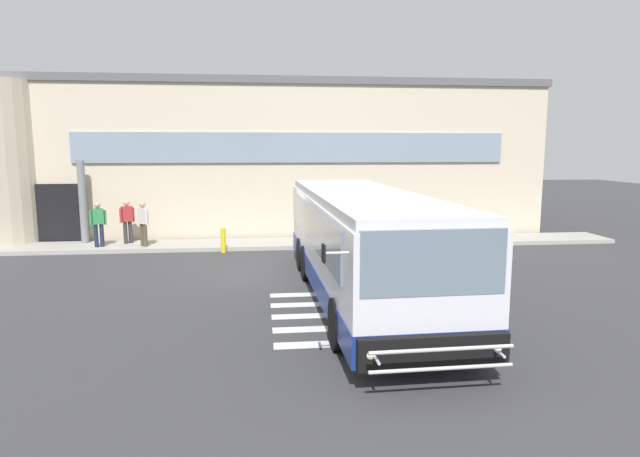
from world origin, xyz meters
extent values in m
cube|color=#353538|center=(0.00, 0.00, -0.01)|extent=(80.00, 90.00, 0.02)
cube|color=silver|center=(2.00, -6.00, 0.00)|extent=(4.40, 0.36, 0.01)
cube|color=silver|center=(2.00, -5.10, 0.00)|extent=(4.40, 0.36, 0.01)
cube|color=silver|center=(2.00, -4.20, 0.00)|extent=(4.40, 0.36, 0.01)
cube|color=silver|center=(2.00, -3.30, 0.00)|extent=(4.40, 0.36, 0.01)
cube|color=silver|center=(2.00, -2.40, 0.00)|extent=(4.40, 0.36, 0.01)
cube|color=beige|center=(0.00, 12.00, 3.16)|extent=(23.38, 12.00, 6.32)
cube|color=#56565B|center=(0.00, 12.00, 6.47)|extent=(23.58, 12.20, 0.30)
cube|color=black|center=(-8.19, 5.95, 1.20)|extent=(1.80, 0.16, 2.40)
cube|color=gray|center=(1.00, 5.96, 3.80)|extent=(17.38, 0.10, 1.20)
cube|color=#9E9B93|center=(0.00, 4.80, 0.07)|extent=(27.38, 2.00, 0.15)
cylinder|color=slate|center=(-7.18, 5.40, 1.74)|extent=(0.28, 0.28, 3.17)
cube|color=silver|center=(2.13, -2.82, 1.42)|extent=(2.81, 10.53, 2.15)
cube|color=navy|center=(2.13, -2.82, 0.62)|extent=(2.85, 10.57, 0.55)
cube|color=silver|center=(2.13, -2.82, 2.60)|extent=(2.70, 10.33, 0.20)
cube|color=slate|center=(2.25, -8.01, 2.02)|extent=(2.35, 0.18, 1.05)
cube|color=slate|center=(3.41, -2.49, 1.92)|extent=(0.27, 9.27, 0.95)
cube|color=slate|center=(0.82, -2.55, 1.92)|extent=(0.27, 9.27, 0.95)
cube|color=black|center=(2.25, -8.01, 2.38)|extent=(2.15, 0.15, 0.28)
cube|color=black|center=(2.26, -8.14, 0.63)|extent=(2.45, 0.26, 0.52)
sphere|color=beige|center=(3.28, -8.15, 0.65)|extent=(0.18, 0.18, 0.18)
sphere|color=beige|center=(1.23, -8.20, 0.65)|extent=(0.18, 0.18, 0.18)
cylinder|color=#B7B7BF|center=(0.76, -7.84, 2.17)|extent=(0.40, 0.06, 0.05)
cube|color=black|center=(0.56, -7.85, 2.17)|extent=(0.04, 0.20, 0.28)
cylinder|color=black|center=(3.39, -6.23, 0.50)|extent=(0.32, 1.01, 1.00)
cylinder|color=black|center=(1.04, -6.29, 0.50)|extent=(0.32, 1.01, 1.00)
cylinder|color=black|center=(3.25, -0.76, 0.50)|extent=(0.32, 1.01, 1.00)
cylinder|color=black|center=(0.90, -0.82, 0.50)|extent=(0.32, 1.01, 1.00)
cylinder|color=black|center=(3.22, 0.54, 0.50)|extent=(0.32, 1.01, 1.00)
cylinder|color=black|center=(0.87, 0.48, 0.50)|extent=(0.32, 1.01, 1.00)
cylinder|color=#B7B7BF|center=(2.27, -8.51, 0.50)|extent=(2.25, 0.12, 0.06)
cylinder|color=#B7B7BF|center=(2.27, -8.51, 0.80)|extent=(2.25, 0.12, 0.06)
cylinder|color=#B7B7BF|center=(3.24, -8.28, 0.65)|extent=(0.06, 0.50, 0.05)
cylinder|color=#B7B7BF|center=(1.29, -8.33, 0.65)|extent=(0.06, 0.50, 0.05)
cylinder|color=#1E2338|center=(-6.29, 4.50, 0.57)|extent=(0.15, 0.15, 0.85)
cylinder|color=#1E2338|center=(-6.47, 4.41, 0.57)|extent=(0.15, 0.15, 0.85)
cube|color=#338C4C|center=(-6.38, 4.45, 1.29)|extent=(0.44, 0.36, 0.58)
sphere|color=tan|center=(-6.38, 4.45, 1.71)|extent=(0.23, 0.23, 0.23)
cylinder|color=#338C4C|center=(-6.16, 4.56, 1.24)|extent=(0.09, 0.09, 0.55)
cylinder|color=#338C4C|center=(-6.61, 4.35, 1.24)|extent=(0.09, 0.09, 0.55)
cube|color=#26663F|center=(-6.46, 4.61, 1.27)|extent=(0.35, 0.29, 0.44)
cylinder|color=#2D2D33|center=(-5.42, 5.17, 0.57)|extent=(0.15, 0.15, 0.85)
cylinder|color=#2D2D33|center=(-5.58, 5.05, 0.57)|extent=(0.15, 0.15, 0.85)
cube|color=#B23333|center=(-5.50, 5.11, 1.29)|extent=(0.43, 0.41, 0.58)
sphere|color=tan|center=(-5.50, 5.11, 1.71)|extent=(0.23, 0.23, 0.23)
cylinder|color=#B23333|center=(-5.31, 5.27, 1.24)|extent=(0.09, 0.09, 0.55)
cylinder|color=#B23333|center=(-5.70, 4.95, 1.24)|extent=(0.09, 0.09, 0.55)
cylinder|color=#4C4233|center=(-4.69, 4.33, 0.57)|extent=(0.15, 0.15, 0.85)
cylinder|color=#4C4233|center=(-4.83, 4.48, 0.57)|extent=(0.15, 0.15, 0.85)
cube|color=silver|center=(-4.76, 4.41, 1.29)|extent=(0.42, 0.43, 0.58)
sphere|color=tan|center=(-4.76, 4.41, 1.71)|extent=(0.23, 0.23, 0.23)
cylinder|color=silver|center=(-4.59, 4.22, 1.24)|extent=(0.09, 0.09, 0.55)
cylinder|color=silver|center=(-4.93, 4.59, 1.24)|extent=(0.09, 0.09, 0.55)
cylinder|color=yellow|center=(-1.78, 3.60, 0.45)|extent=(0.18, 0.18, 0.90)
camera|label=1|loc=(-0.39, -15.92, 3.79)|focal=30.12mm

